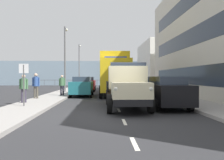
% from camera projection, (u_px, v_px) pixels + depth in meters
% --- Properties ---
extents(ground_plane, '(80.00, 80.00, 0.00)m').
position_uv_depth(ground_plane, '(111.00, 94.00, 21.67)').
color(ground_plane, '#2D2D30').
extents(sidewalk_left, '(2.43, 41.91, 0.15)m').
position_uv_depth(sidewalk_left, '(160.00, 93.00, 21.86)').
color(sidewalk_left, '#9E9993').
rests_on(sidewalk_left, ground_plane).
extents(sidewalk_right, '(2.43, 41.91, 0.15)m').
position_uv_depth(sidewalk_right, '(62.00, 94.00, 21.47)').
color(sidewalk_right, '#9E9993').
rests_on(sidewalk_right, ground_plane).
extents(road_centreline_markings, '(0.12, 37.89, 0.01)m').
position_uv_depth(road_centreline_markings, '(111.00, 94.00, 21.44)').
color(road_centreline_markings, silver).
rests_on(road_centreline_markings, ground_plane).
extents(building_far_block, '(8.07, 11.85, 7.57)m').
position_uv_depth(building_far_block, '(166.00, 65.00, 38.09)').
color(building_far_block, silver).
rests_on(building_far_block, ground_plane).
extents(sea_horizon, '(80.00, 0.80, 5.00)m').
position_uv_depth(sea_horizon, '(107.00, 73.00, 45.57)').
color(sea_horizon, gray).
rests_on(sea_horizon, ground_plane).
extents(seawall_railing, '(28.08, 0.08, 1.20)m').
position_uv_depth(seawall_railing, '(107.00, 81.00, 41.99)').
color(seawall_railing, '#4C5156').
rests_on(seawall_railing, ground_plane).
extents(truck_vintage_cream, '(2.17, 5.64, 2.43)m').
position_uv_depth(truck_vintage_cream, '(127.00, 87.00, 11.48)').
color(truck_vintage_cream, black).
rests_on(truck_vintage_cream, ground_plane).
extents(lorry_cargo_yellow, '(2.58, 8.20, 3.87)m').
position_uv_depth(lorry_cargo_yellow, '(114.00, 73.00, 20.04)').
color(lorry_cargo_yellow, gold).
rests_on(lorry_cargo_yellow, ground_plane).
extents(car_black_kerbside_near, '(1.82, 4.56, 1.72)m').
position_uv_depth(car_black_kerbside_near, '(166.00, 91.00, 12.08)').
color(car_black_kerbside_near, black).
rests_on(car_black_kerbside_near, ground_plane).
extents(car_navy_kerbside_1, '(1.76, 4.25, 1.72)m').
position_uv_depth(car_navy_kerbside_1, '(144.00, 86.00, 18.50)').
color(car_navy_kerbside_1, navy).
rests_on(car_navy_kerbside_1, ground_plane).
extents(car_white_kerbside_2, '(1.93, 4.57, 1.72)m').
position_uv_depth(car_white_kerbside_2, '(134.00, 84.00, 24.33)').
color(car_white_kerbside_2, white).
rests_on(car_white_kerbside_2, ground_plane).
extents(car_teal_oppositeside_0, '(1.86, 4.52, 1.72)m').
position_uv_depth(car_teal_oppositeside_0, '(82.00, 86.00, 19.42)').
color(car_teal_oppositeside_0, '#1E6670').
rests_on(car_teal_oppositeside_0, ground_plane).
extents(car_red_oppositeside_1, '(1.84, 4.10, 1.72)m').
position_uv_depth(car_red_oppositeside_1, '(88.00, 84.00, 26.19)').
color(car_red_oppositeside_1, '#B21E1E').
rests_on(car_red_oppositeside_1, ground_plane).
extents(pedestrian_couple_a, '(0.53, 0.34, 1.70)m').
position_uv_depth(pedestrian_couple_a, '(24.00, 86.00, 13.19)').
color(pedestrian_couple_a, '#383342').
rests_on(pedestrian_couple_a, sidewalk_right).
extents(pedestrian_by_lamp, '(0.53, 0.34, 1.82)m').
position_uv_depth(pedestrian_by_lamp, '(36.00, 83.00, 15.85)').
color(pedestrian_by_lamp, '#4C473D').
rests_on(pedestrian_by_lamp, sidewalk_right).
extents(pedestrian_couple_b, '(0.53, 0.34, 1.71)m').
position_uv_depth(pedestrian_couple_b, '(62.00, 83.00, 18.37)').
color(pedestrian_couple_b, black).
rests_on(pedestrian_couple_b, sidewalk_right).
extents(lamp_post_promenade, '(0.32, 1.14, 6.86)m').
position_uv_depth(lamp_post_promenade, '(65.00, 53.00, 23.13)').
color(lamp_post_promenade, '#59595B').
rests_on(lamp_post_promenade, sidewalk_right).
extents(lamp_post_far, '(0.32, 1.14, 6.82)m').
position_uv_depth(lamp_post_far, '(79.00, 62.00, 35.33)').
color(lamp_post_far, '#59595B').
rests_on(lamp_post_far, sidewalk_right).
extents(street_sign, '(0.50, 0.07, 2.25)m').
position_uv_depth(street_sign, '(24.00, 77.00, 11.66)').
color(street_sign, '#4C4C4C').
rests_on(street_sign, sidewalk_right).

